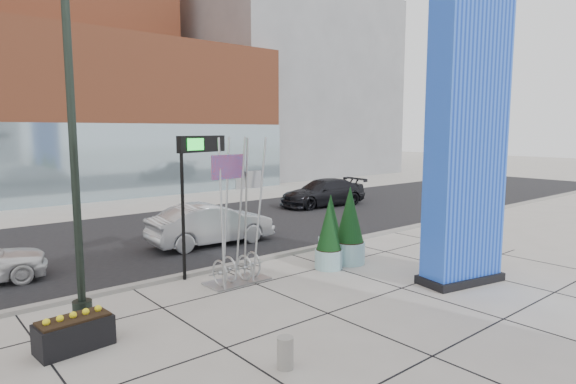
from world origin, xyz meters
TOP-DOWN VIEW (x-y plane):
  - ground at (0.00, 0.00)m, footprint 160.00×160.00m
  - street_asphalt at (0.00, 10.00)m, footprint 80.00×12.00m
  - curb_edge at (0.00, 4.00)m, footprint 80.00×0.30m
  - tower_podium at (1.00, 27.00)m, footprint 34.00×10.00m
  - tower_glass_front at (1.00, 22.20)m, footprint 34.00×0.60m
  - building_grey_parking at (26.00, 32.00)m, footprint 20.00×18.00m
  - blue_pylon at (5.84, -1.76)m, footprint 2.77×1.66m
  - lamp_post at (-3.84, 2.41)m, footprint 0.55×0.45m
  - public_art_sculpture at (0.69, 2.55)m, footprint 1.92×0.97m
  - concrete_bollard at (-1.59, -2.46)m, footprint 0.32×0.32m
  - overhead_street_sign at (0.33, 3.78)m, footprint 2.00×0.86m
  - round_planter_east at (4.79, 1.80)m, footprint 1.07×1.07m
  - round_planter_mid at (5.20, 3.12)m, footprint 0.89×0.89m
  - round_planter_west at (3.80, 1.80)m, footprint 0.91×0.91m
  - box_planter_north at (-4.43, 1.00)m, footprint 1.53×0.86m
  - car_silver_mid at (2.59, 7.19)m, footprint 5.08×2.03m
  - car_dark_east at (12.92, 11.48)m, footprint 5.73×2.78m

SIDE VIEW (x-z plane):
  - ground at x=0.00m, z-range 0.00..0.00m
  - street_asphalt at x=0.00m, z-range 0.00..0.02m
  - curb_edge at x=0.00m, z-range 0.00..0.12m
  - concrete_bollard at x=-1.59m, z-range 0.00..0.62m
  - box_planter_north at x=-4.43m, z-range -0.03..0.78m
  - car_dark_east at x=12.92m, z-range 0.00..1.61m
  - car_silver_mid at x=2.59m, z-range 0.00..1.64m
  - round_planter_mid at x=5.20m, z-range -0.06..2.17m
  - round_planter_west at x=3.80m, z-range -0.06..2.21m
  - public_art_sculpture at x=0.69m, z-range -1.04..3.33m
  - round_planter_east at x=4.79m, z-range -0.07..2.60m
  - tower_glass_front at x=1.00m, z-range 0.00..5.00m
  - lamp_post at x=-3.84m, z-range -0.74..7.40m
  - overhead_street_sign at x=0.33m, z-range 1.57..5.94m
  - blue_pylon at x=5.84m, z-range -0.15..8.49m
  - tower_podium at x=1.00m, z-range 0.00..11.00m
  - building_grey_parking at x=26.00m, z-range 0.00..18.00m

